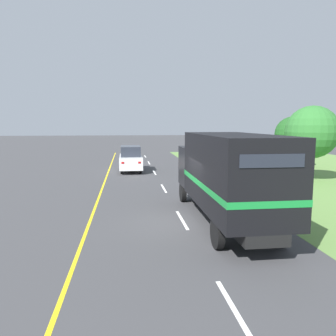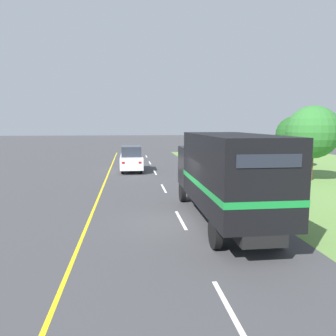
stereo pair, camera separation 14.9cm
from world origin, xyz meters
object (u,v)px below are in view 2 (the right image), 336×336
at_px(horse_trailer_truck, 225,174).
at_px(roadside_tree_near, 313,132).
at_px(lead_car_white, 131,159).
at_px(highway_sign, 272,158).
at_px(roadside_tree_mid, 294,134).

xyz_separation_m(horse_trailer_truck, roadside_tree_near, (8.77, 8.92, 1.34)).
bearing_deg(lead_car_white, highway_sign, -47.98).
bearing_deg(roadside_tree_near, highway_sign, -143.79).
bearing_deg(highway_sign, roadside_tree_mid, 56.82).
height_order(highway_sign, roadside_tree_mid, roadside_tree_mid).
distance_m(lead_car_white, roadside_tree_near, 13.77).
bearing_deg(horse_trailer_truck, roadside_tree_mid, 54.92).
height_order(lead_car_white, roadside_tree_mid, roadside_tree_mid).
relative_size(roadside_tree_near, roadside_tree_mid, 1.13).
xyz_separation_m(lead_car_white, roadside_tree_mid, (14.29, 0.61, 1.93)).
height_order(horse_trailer_truck, highway_sign, horse_trailer_truck).
relative_size(lead_car_white, roadside_tree_mid, 1.00).
relative_size(highway_sign, roadside_tree_near, 0.60).
xyz_separation_m(highway_sign, roadside_tree_mid, (6.24, 9.54, 1.04)).
bearing_deg(roadside_tree_mid, highway_sign, -123.18).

